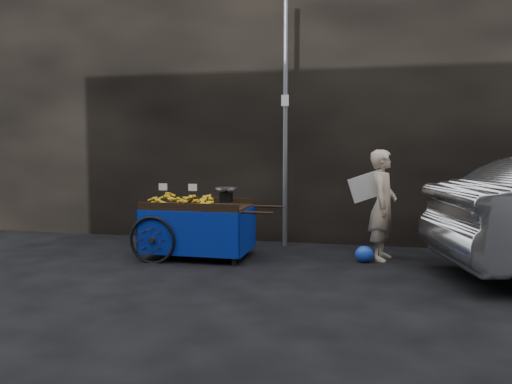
# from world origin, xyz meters

# --- Properties ---
(ground) EXTENTS (80.00, 80.00, 0.00)m
(ground) POSITION_xyz_m (0.00, 0.00, 0.00)
(ground) COLOR black
(ground) RESTS_ON ground
(building_wall) EXTENTS (13.50, 2.00, 5.00)m
(building_wall) POSITION_xyz_m (0.39, 2.60, 2.50)
(building_wall) COLOR black
(building_wall) RESTS_ON ground
(street_pole) EXTENTS (0.12, 0.10, 4.00)m
(street_pole) POSITION_xyz_m (0.30, 1.30, 2.01)
(street_pole) COLOR slate
(street_pole) RESTS_ON ground
(banana_cart) EXTENTS (2.08, 1.06, 1.13)m
(banana_cart) POSITION_xyz_m (-0.86, 0.12, 0.70)
(banana_cart) COLOR black
(banana_cart) RESTS_ON ground
(vendor) EXTENTS (0.76, 0.65, 1.60)m
(vendor) POSITION_xyz_m (1.86, 0.56, 0.80)
(vendor) COLOR #BDA88D
(vendor) RESTS_ON ground
(plastic_bag) EXTENTS (0.26, 0.21, 0.24)m
(plastic_bag) POSITION_xyz_m (1.61, 0.32, 0.12)
(plastic_bag) COLOR blue
(plastic_bag) RESTS_ON ground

